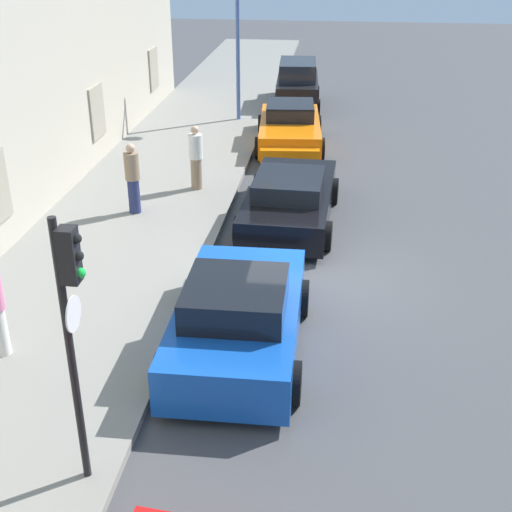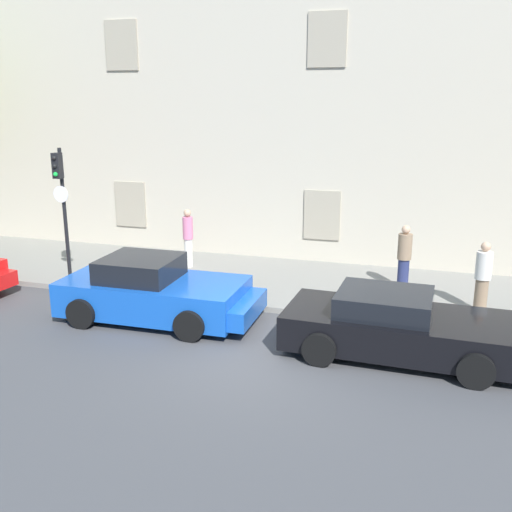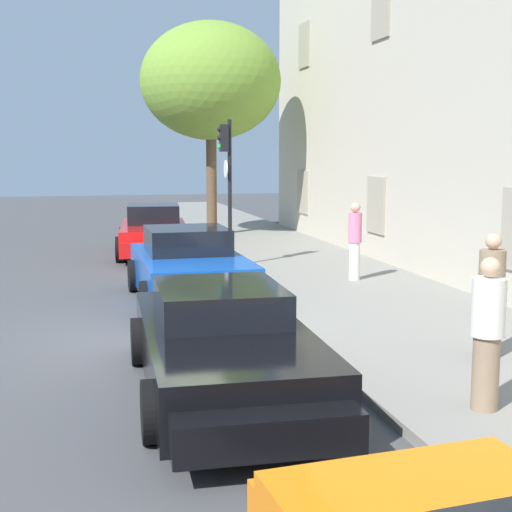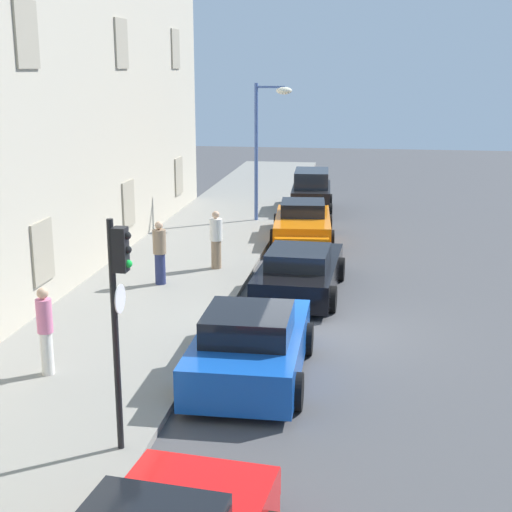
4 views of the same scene
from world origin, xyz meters
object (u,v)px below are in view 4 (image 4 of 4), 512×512
(sportscar_yellow_flank, at_px, (252,343))
(traffic_light, at_px, (118,296))
(hatchback_parked, at_px, (311,193))
(sportscar_tail_end, at_px, (303,225))
(pedestrian_admiring, at_px, (216,239))
(pedestrian_bystander, at_px, (160,252))
(street_lamp, at_px, (268,126))
(sportscar_white_middle, at_px, (301,270))
(pedestrian_strolling, at_px, (45,329))

(sportscar_yellow_flank, xyz_separation_m, traffic_light, (-3.47, 1.44, 1.99))
(hatchback_parked, bearing_deg, sportscar_tail_end, -178.62)
(hatchback_parked, xyz_separation_m, pedestrian_admiring, (-9.86, 2.02, 0.22))
(hatchback_parked, bearing_deg, traffic_light, 176.50)
(pedestrian_admiring, distance_m, pedestrian_bystander, 2.19)
(sportscar_tail_end, distance_m, pedestrian_bystander, 7.08)
(street_lamp, height_order, pedestrian_bystander, street_lamp)
(sportscar_white_middle, height_order, pedestrian_admiring, pedestrian_admiring)
(sportscar_yellow_flank, xyz_separation_m, sportscar_tail_end, (11.56, 0.05, -0.03))
(pedestrian_bystander, bearing_deg, street_lamp, -10.65)
(street_lamp, bearing_deg, sportscar_yellow_flank, -173.35)
(sportscar_yellow_flank, xyz_separation_m, street_lamp, (14.40, 1.68, 3.15))
(sportscar_tail_end, relative_size, pedestrian_admiring, 2.79)
(sportscar_tail_end, bearing_deg, hatchback_parked, 1.38)
(sportscar_white_middle, relative_size, traffic_light, 1.39)
(sportscar_tail_end, bearing_deg, pedestrian_bystander, 151.86)
(traffic_light, height_order, pedestrian_admiring, traffic_light)
(hatchback_parked, bearing_deg, sportscar_white_middle, -176.88)
(sportscar_tail_end, relative_size, pedestrian_bystander, 2.74)
(street_lamp, relative_size, pedestrian_bystander, 2.98)
(sportscar_tail_end, xyz_separation_m, traffic_light, (-15.02, 1.39, 2.02))
(traffic_light, bearing_deg, pedestrian_admiring, 4.12)
(pedestrian_admiring, relative_size, pedestrian_bystander, 0.98)
(sportscar_yellow_flank, relative_size, hatchback_parked, 1.17)
(sportscar_tail_end, bearing_deg, sportscar_white_middle, -175.28)
(sportscar_tail_end, distance_m, pedestrian_admiring, 4.91)
(sportscar_tail_end, xyz_separation_m, pedestrian_admiring, (-4.39, 2.15, 0.41))
(sportscar_yellow_flank, relative_size, street_lamp, 0.89)
(hatchback_parked, xyz_separation_m, street_lamp, (-2.63, 1.49, 2.98))
(sportscar_yellow_flank, bearing_deg, pedestrian_bystander, 32.43)
(street_lamp, xyz_separation_m, pedestrian_strolling, (-15.33, 2.17, -2.73))
(sportscar_yellow_flank, bearing_deg, sportscar_tail_end, 0.26)
(pedestrian_admiring, xyz_separation_m, pedestrian_bystander, (-1.84, 1.18, 0.02))
(sportscar_tail_end, bearing_deg, pedestrian_strolling, 163.11)
(hatchback_parked, height_order, street_lamp, street_lamp)
(sportscar_white_middle, bearing_deg, street_lamp, 13.61)
(sportscar_tail_end, relative_size, street_lamp, 0.92)
(street_lamp, xyz_separation_m, pedestrian_bystander, (-9.07, 1.71, -2.75))
(pedestrian_admiring, relative_size, pedestrian_strolling, 0.99)
(pedestrian_admiring, bearing_deg, sportscar_tail_end, -26.11)
(traffic_light, bearing_deg, sportscar_yellow_flank, -22.54)
(pedestrian_admiring, bearing_deg, sportscar_yellow_flank, -162.90)
(hatchback_parked, distance_m, pedestrian_strolling, 18.33)
(hatchback_parked, relative_size, traffic_light, 1.08)
(sportscar_tail_end, xyz_separation_m, pedestrian_strolling, (-12.49, 3.79, 0.45))
(street_lamp, xyz_separation_m, pedestrian_admiring, (-7.23, 0.53, -2.77))
(hatchback_parked, distance_m, traffic_light, 20.61)
(sportscar_tail_end, height_order, pedestrian_strolling, pedestrian_strolling)
(sportscar_yellow_flank, height_order, pedestrian_admiring, pedestrian_admiring)
(traffic_light, distance_m, pedestrian_admiring, 10.78)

